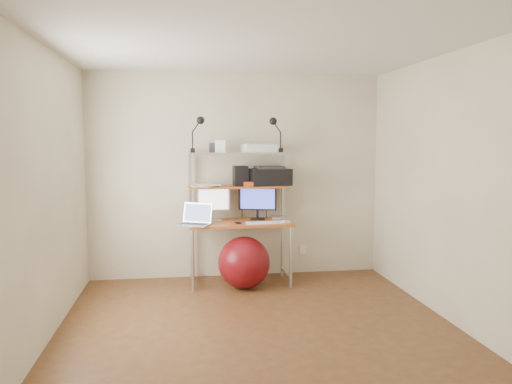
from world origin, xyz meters
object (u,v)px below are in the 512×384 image
at_px(monitor_silver, 214,201).
at_px(printer, 269,176).
at_px(laptop, 196,220).
at_px(monitor_black, 257,201).
at_px(exercise_ball, 244,262).

bearing_deg(monitor_silver, printer, -3.39).
bearing_deg(laptop, monitor_black, 43.99).
xyz_separation_m(monitor_silver, exercise_ball, (0.32, -0.34, -0.68)).
bearing_deg(exercise_ball, laptop, 172.00).
bearing_deg(monitor_silver, laptop, -135.70).
relative_size(monitor_silver, printer, 0.84).
height_order(monitor_silver, laptop, monitor_silver).
bearing_deg(exercise_ball, monitor_silver, 133.54).
xyz_separation_m(monitor_silver, laptop, (-0.22, -0.26, -0.18)).
bearing_deg(monitor_black, printer, 32.54).
distance_m(monitor_silver, monitor_black, 0.53).
bearing_deg(printer, monitor_silver, 175.06).
distance_m(laptop, exercise_ball, 0.73).
height_order(laptop, exercise_ball, laptop).
bearing_deg(laptop, monitor_silver, 76.13).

